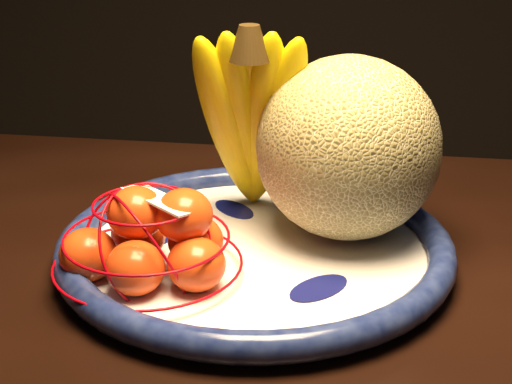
# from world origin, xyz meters

# --- Properties ---
(fruit_bowl) EXTENTS (0.39, 0.39, 0.03)m
(fruit_bowl) POSITION_xyz_m (-0.17, 0.26, 0.81)
(fruit_bowl) COLOR white
(fruit_bowl) RESTS_ON dining_table
(cantaloupe) EXTENTS (0.18, 0.18, 0.18)m
(cantaloupe) POSITION_xyz_m (-0.08, 0.31, 0.90)
(cantaloupe) COLOR olive
(cantaloupe) RESTS_ON fruit_bowl
(banana_bunch) EXTENTS (0.15, 0.14, 0.23)m
(banana_bunch) POSITION_xyz_m (-0.18, 0.34, 0.92)
(banana_bunch) COLOR #E4C700
(banana_bunch) RESTS_ON fruit_bowl
(mandarin_bag) EXTENTS (0.21, 0.21, 0.11)m
(mandarin_bag) POSITION_xyz_m (-0.26, 0.20, 0.84)
(mandarin_bag) COLOR #F74A17
(mandarin_bag) RESTS_ON fruit_bowl
(price_tag) EXTENTS (0.07, 0.06, 0.01)m
(price_tag) POSITION_xyz_m (-0.25, 0.20, 0.88)
(price_tag) COLOR white
(price_tag) RESTS_ON mandarin_bag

